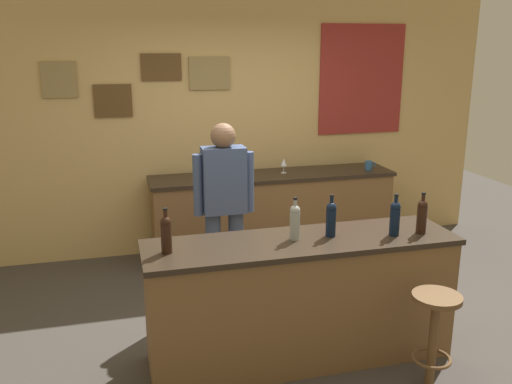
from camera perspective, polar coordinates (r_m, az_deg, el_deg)
ground_plane at (r=4.59m, az=2.81°, el=-14.11°), size 10.00×10.00×0.00m
back_wall at (r=6.03m, az=-2.66°, el=7.25°), size 6.00×0.09×2.80m
bar_counter at (r=4.04m, az=4.64°, el=-11.06°), size 2.22×0.60×0.92m
side_counter at (r=5.98m, az=1.74°, el=-2.30°), size 2.63×0.56×0.90m
bartender at (r=4.65m, az=-3.33°, el=-1.19°), size 0.52×0.21×1.62m
bar_stool at (r=3.87m, az=18.04°, el=-13.07°), size 0.32×0.32×0.68m
wine_bottle_a at (r=3.62m, az=-9.31°, el=-4.23°), size 0.07×0.07×0.31m
wine_bottle_b at (r=3.82m, az=4.06°, el=-3.01°), size 0.07×0.07×0.31m
wine_bottle_c at (r=3.91m, az=7.80°, el=-2.68°), size 0.07×0.07×0.31m
wine_bottle_d at (r=4.01m, az=14.24°, el=-2.54°), size 0.07×0.07×0.31m
wine_bottle_e at (r=4.11m, az=16.86°, el=-2.32°), size 0.07×0.07×0.31m
wine_glass_a at (r=5.74m, az=-3.64°, el=2.71°), size 0.07×0.07×0.16m
wine_glass_b at (r=5.89m, az=2.90°, el=3.04°), size 0.07×0.07×0.16m
coffee_mug at (r=6.19m, az=11.65°, el=2.75°), size 0.12×0.08×0.09m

